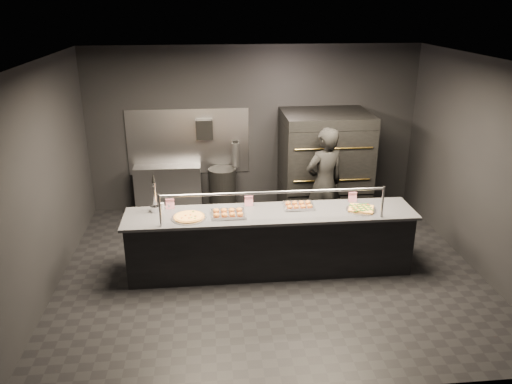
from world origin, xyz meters
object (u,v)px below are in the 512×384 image
Objects in this scene: service_counter at (270,241)px; square_pizza at (361,209)px; towel_dispenser at (204,129)px; round_pizza at (189,217)px; beer_tap at (155,200)px; slider_tray_b at (299,205)px; pizza_oven at (324,165)px; fire_extinguisher at (235,154)px; slider_tray_a at (228,213)px; prep_shelf at (169,189)px; worker at (324,184)px; trash_bin at (223,191)px.

square_pizza is at bearing -1.83° from service_counter.
round_pizza is at bearing -95.49° from towel_dispenser.
slider_tray_b is (2.04, -0.05, -0.14)m from beer_tap.
pizza_oven reaches higher than towel_dispenser.
beer_tap reaches higher than fire_extinguisher.
service_counter is 8.35× the size of slider_tray_a.
round_pizza is at bearing -179.05° from square_pizza.
fire_extinguisher is (-0.35, 2.40, 0.60)m from service_counter.
square_pizza reaches higher than prep_shelf.
round_pizza is 0.26× the size of worker.
slider_tray_a reaches higher than square_pizza.
beer_tap is 1.31× the size of slider_tray_b.
towel_dispenser reaches higher than service_counter.
slider_tray_a reaches higher than trash_bin.
pizza_oven reaches higher than square_pizza.
pizza_oven is 2.25× the size of trash_bin.
worker reaches higher than fire_extinguisher.
worker is at bearing -35.97° from trash_bin.
prep_shelf is 2.49m from round_pizza.
trash_bin is at bearing -55.05° from worker.
worker is (2.62, 0.85, -0.15)m from beer_tap.
trash_bin is (0.53, 2.30, -0.51)m from round_pizza.
fire_extinguisher reaches higher than slider_tray_b.
trash_bin is at bearing 169.95° from pizza_oven.
prep_shelf is at bearing -45.08° from worker.
worker reaches higher than prep_shelf.
prep_shelf is at bearing -176.34° from fire_extinguisher.
beer_tap is 2.76m from worker.
worker reaches higher than slider_tray_b.
round_pizza is at bearing 8.74° from worker.
square_pizza is at bearing 85.62° from worker.
fire_extinguisher is 1.13× the size of slider_tray_b.
service_counter is 9.20× the size of slider_tray_b.
towel_dispenser is at bearing 5.71° from prep_shelf.
square_pizza is 3.00m from trash_bin.
towel_dispenser is at bearing 110.63° from service_counter.
towel_dispenser is at bearing -178.96° from fire_extinguisher.
service_counter is at bearing -122.27° from pizza_oven.
towel_dispenser reaches higher than square_pizza.
service_counter reaches higher than square_pizza.
slider_tray_b is (1.57, 0.23, 0.01)m from round_pizza.
trash_bin is at bearing 105.29° from service_counter.
slider_tray_b is 0.52× the size of trash_bin.
prep_shelf is at bearing -174.29° from towel_dispenser.
round_pizza is 2.42m from trash_bin.
service_counter is 8.12× the size of fire_extinguisher.
slider_tray_b is (0.78, -2.25, -0.11)m from fire_extinguisher.
slider_tray_a is 1.10× the size of slider_tray_b.
beer_tap is at bearing -116.45° from trash_bin.
fire_extinguisher is 0.27× the size of worker.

